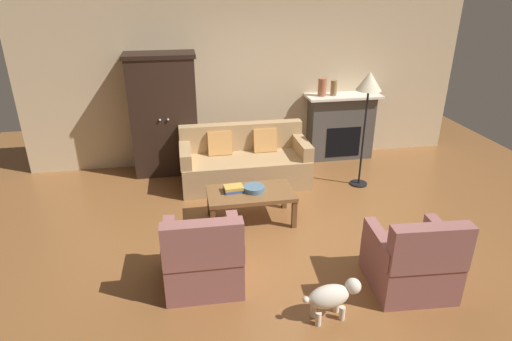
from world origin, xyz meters
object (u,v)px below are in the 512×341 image
mantel_vase_bronze (334,88)px  mantel_vase_terracotta (322,87)px  fruit_bowl (254,189)px  coffee_table (251,195)px  armoire (164,115)px  armchair_near_right (412,262)px  dog (332,296)px  fireplace (341,126)px  floor_lamp (369,88)px  book_stack (234,189)px  armchair_near_left (203,258)px  couch (244,163)px

mantel_vase_bronze → mantel_vase_terracotta: bearing=180.0°
fruit_bowl → mantel_vase_terracotta: bearing=51.9°
coffee_table → mantel_vase_terracotta: bearing=51.2°
armoire → mantel_vase_terracotta: (2.57, 0.06, 0.31)m
armchair_near_right → dog: size_ratio=1.54×
mantel_vase_terracotta → armchair_near_right: 3.62m
mantel_vase_terracotta → armoire: bearing=-178.7°
coffee_table → dog: bearing=-76.9°
fireplace → mantel_vase_bronze: 0.70m
armoire → coffee_table: armoire is taller
armoire → dog: bearing=-68.0°
armchair_near_right → floor_lamp: 2.70m
mantel_vase_terracotta → dog: size_ratio=0.51×
fruit_bowl → mantel_vase_bronze: 2.62m
floor_lamp → mantel_vase_bronze: bearing=95.1°
book_stack → armchair_near_right: armchair_near_right is taller
dog → mantel_vase_bronze: bearing=71.3°
coffee_table → fruit_bowl: bearing=17.8°
mantel_vase_terracotta → floor_lamp: (0.30, -1.11, 0.23)m
fireplace → floor_lamp: floor_lamp is taller
fireplace → armchair_near_right: bearing=-98.6°
armoire → armchair_near_left: 3.09m
fireplace → couch: size_ratio=0.66×
mantel_vase_bronze → floor_lamp: (0.10, -1.11, 0.25)m
mantel_vase_terracotta → floor_lamp: bearing=-74.9°
fruit_bowl → book_stack: bearing=172.8°
fruit_bowl → armchair_near_right: bearing=-51.1°
book_stack → armoire: bearing=115.5°
coffee_table → armchair_near_left: 1.36m
mantel_vase_bronze → couch: bearing=-156.5°
armoire → fruit_bowl: bearing=-58.5°
fruit_bowl → book_stack: size_ratio=1.06×
couch → floor_lamp: size_ratio=1.12×
mantel_vase_bronze → armchair_near_right: 3.63m
fireplace → fruit_bowl: size_ratio=4.65×
fireplace → book_stack: fireplace is taller
fireplace → fruit_bowl: (-1.84, -1.88, -0.12)m
mantel_vase_terracotta → fireplace: bearing=2.7°
couch → armchair_near_left: (-0.78, -2.36, -0.00)m
dog → mantel_vase_terracotta: bearing=74.0°
book_stack → mantel_vase_bronze: 2.77m
armchair_near_left → couch: bearing=71.6°
armoire → armchair_near_right: size_ratio=2.15×
couch → mantel_vase_bronze: 1.99m
armchair_near_left → fireplace: bearing=50.1°
floor_lamp → dog: bearing=-117.4°
fruit_bowl → fireplace: bearing=45.6°
armoire → couch: bearing=-29.0°
coffee_table → book_stack: book_stack is taller
coffee_table → couch: bearing=85.2°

